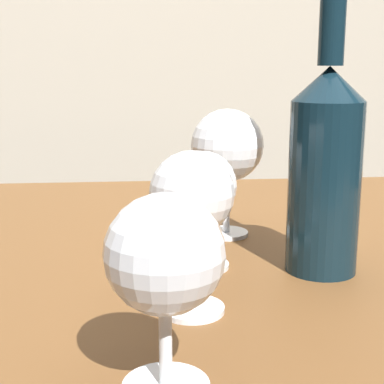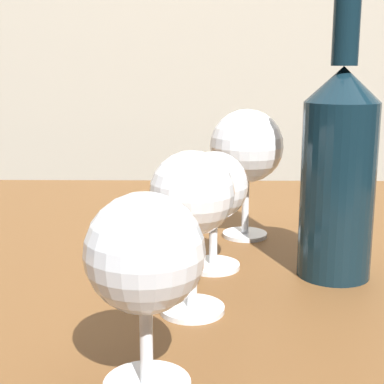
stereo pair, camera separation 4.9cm
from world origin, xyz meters
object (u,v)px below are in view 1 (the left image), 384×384
wine_glass_port (227,148)px  wine_glass_chardonnay (165,259)px  wine_glass_pinot (192,198)px  wine_glass_white (203,188)px  wine_bottle (325,165)px

wine_glass_port → wine_glass_chardonnay: bearing=-104.7°
wine_glass_chardonnay → wine_glass_port: (0.09, 0.36, 0.02)m
wine_glass_pinot → wine_glass_chardonnay: bearing=-102.9°
wine_glass_pinot → wine_glass_port: bearing=74.3°
wine_glass_white → wine_glass_chardonnay: bearing=-101.8°
wine_glass_chardonnay → wine_glass_pinot: size_ratio=0.94×
wine_glass_chardonnay → wine_glass_port: bearing=75.3°
wine_glass_pinot → wine_bottle: 0.17m
wine_glass_pinot → wine_glass_port: wine_glass_port is taller
wine_glass_pinot → wine_bottle: bearing=32.6°
wine_glass_white → wine_bottle: size_ratio=0.42×
wine_glass_white → wine_bottle: (0.13, -0.02, 0.03)m
wine_bottle → wine_glass_port: bearing=120.9°
wine_glass_white → wine_glass_port: 0.13m
wine_glass_port → wine_bottle: bearing=-59.1°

